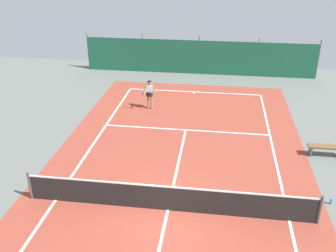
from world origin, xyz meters
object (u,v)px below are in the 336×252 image
tennis_ball_near_player (251,97)px  courtside_bench (326,148)px  tennis_ball_midcourt (192,124)px  water_bottle (331,201)px  tennis_player (150,93)px  tennis_net (168,198)px

tennis_ball_near_player → courtside_bench: bearing=-67.3°
tennis_ball_midcourt → water_bottle: bearing=-47.5°
tennis_ball_near_player → courtside_bench: courtside_bench is taller
tennis_player → tennis_ball_near_player: bearing=-149.4°
water_bottle → tennis_ball_near_player: bearing=102.2°
tennis_net → tennis_ball_near_player: (3.48, 11.45, -0.48)m
tennis_net → tennis_ball_midcourt: tennis_net is taller
water_bottle → tennis_net: bearing=-168.6°
tennis_player → tennis_ball_near_player: 6.38m
tennis_net → tennis_ball_midcourt: bearing=88.0°
courtside_bench → water_bottle: (-0.60, -3.55, -0.25)m
tennis_ball_near_player → courtside_bench: size_ratio=0.04×
courtside_bench → water_bottle: courtside_bench is taller
tennis_player → courtside_bench: size_ratio=1.03×
tennis_player → tennis_ball_near_player: (5.76, 2.57, -0.93)m
tennis_net → water_bottle: (5.71, 1.15, -0.39)m
tennis_ball_near_player → tennis_ball_midcourt: 5.41m
tennis_player → water_bottle: size_ratio=6.83×
tennis_ball_near_player → tennis_ball_midcourt: bearing=-126.7°
courtside_bench → water_bottle: bearing=-99.6°
tennis_ball_midcourt → tennis_player: bearing=145.1°
tennis_net → tennis_player: size_ratio=6.17×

